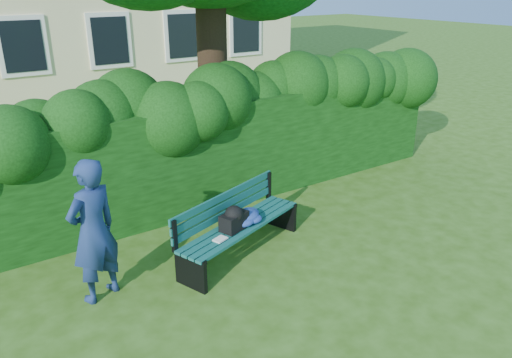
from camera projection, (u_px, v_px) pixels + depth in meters
ground at (280, 253)px, 7.18m from camera, size 80.00×80.00×0.00m
hedge at (203, 153)px, 8.53m from camera, size 10.00×1.00×1.80m
park_bench at (239, 222)px, 6.99m from camera, size 2.22×1.23×0.89m
man_reading at (93, 231)px, 5.87m from camera, size 0.77×0.64×1.80m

